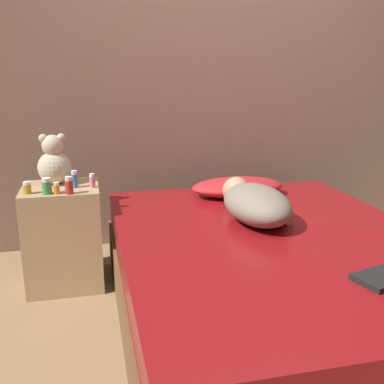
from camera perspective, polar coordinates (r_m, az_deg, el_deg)
ground_plane at (r=2.51m, az=10.10°, el=-15.52°), size 12.00×12.00×0.00m
wall_back at (r=3.41m, az=2.20°, el=15.62°), size 8.00×0.06×2.60m
bed at (r=2.40m, az=10.35°, el=-10.72°), size 1.58×2.07×0.47m
nightstand at (r=2.83m, az=-15.96°, el=-5.39°), size 0.44×0.42×0.61m
pillow at (r=2.98m, az=5.81°, el=0.66°), size 0.61×0.34×0.12m
person_lying at (r=2.50m, az=7.95°, el=-1.35°), size 0.35×0.72×0.20m
teddy_bear at (r=2.80m, az=-17.11°, el=3.63°), size 0.20×0.20×0.30m
bottle_pink at (r=2.67m, az=-12.55°, el=1.41°), size 0.03×0.03×0.08m
bottle_blue at (r=2.69m, az=-14.69°, el=1.57°), size 0.04×0.04×0.10m
bottle_red at (r=2.55m, az=-15.34°, el=0.80°), size 0.04×0.04×0.10m
bottle_amber at (r=2.63m, az=-20.21°, el=0.49°), size 0.04×0.04×0.07m
bottle_green at (r=2.59m, az=-17.96°, el=0.69°), size 0.05×0.05×0.09m
bottle_orange at (r=2.57m, az=-16.82°, el=0.44°), size 0.03×0.03×0.07m
book at (r=1.95m, az=23.12°, el=-10.00°), size 0.26×0.20×0.02m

